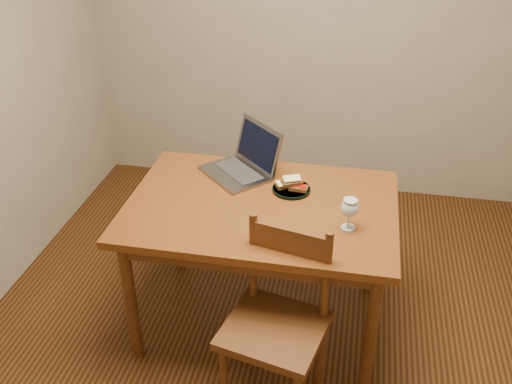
% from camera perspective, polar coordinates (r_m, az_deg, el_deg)
% --- Properties ---
extents(floor, '(3.20, 3.20, 0.02)m').
position_cam_1_polar(floor, '(3.16, 2.24, -13.61)').
color(floor, black).
rests_on(floor, ground).
extents(back_wall, '(3.20, 0.02, 2.60)m').
position_cam_1_polar(back_wall, '(3.96, 6.49, 17.51)').
color(back_wall, gray).
rests_on(back_wall, floor).
extents(table, '(1.30, 0.90, 0.74)m').
position_cam_1_polar(table, '(2.80, 0.53, -2.66)').
color(table, '#572E0E').
rests_on(table, floor).
extents(chair, '(0.50, 0.48, 0.45)m').
position_cam_1_polar(chair, '(2.51, 2.08, -12.34)').
color(chair, '#3B1B0C').
rests_on(chair, floor).
extents(plate, '(0.19, 0.19, 0.02)m').
position_cam_1_polar(plate, '(2.86, 3.56, 0.26)').
color(plate, black).
rests_on(plate, table).
extents(sandwich_cheese, '(0.11, 0.10, 0.03)m').
position_cam_1_polar(sandwich_cheese, '(2.86, 2.96, 0.82)').
color(sandwich_cheese, '#381E0C').
rests_on(sandwich_cheese, plate).
extents(sandwich_tomato, '(0.10, 0.06, 0.03)m').
position_cam_1_polar(sandwich_tomato, '(2.84, 4.28, 0.49)').
color(sandwich_tomato, '#381E0C').
rests_on(sandwich_tomato, plate).
extents(sandwich_top, '(0.12, 0.10, 0.03)m').
position_cam_1_polar(sandwich_top, '(2.84, 3.60, 1.11)').
color(sandwich_top, '#381E0C').
rests_on(sandwich_top, plate).
extents(milk_glass, '(0.08, 0.08, 0.15)m').
position_cam_1_polar(milk_glass, '(2.58, 9.31, -2.18)').
color(milk_glass, white).
rests_on(milk_glass, table).
extents(laptop, '(0.47, 0.47, 0.25)m').
position_cam_1_polar(laptop, '(3.01, -1.05, 3.19)').
color(laptop, slate).
rests_on(laptop, table).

